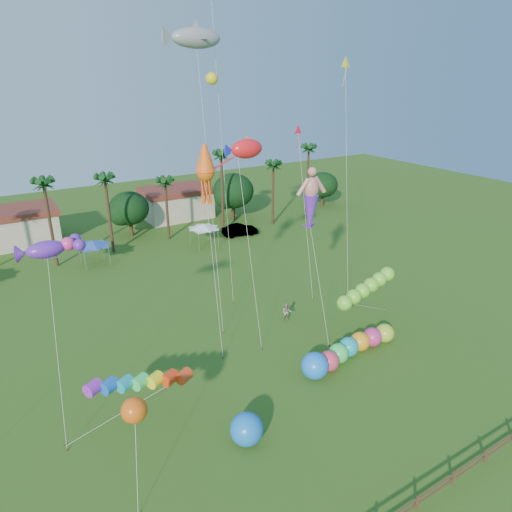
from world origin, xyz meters
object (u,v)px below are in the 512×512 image
caterpillar_inflatable (346,350)px  car_b (240,230)px  blue_ball (247,429)px  spectator_b (287,312)px

caterpillar_inflatable → car_b: bearing=69.1°
car_b → blue_ball: blue_ball is taller
car_b → spectator_b: (-8.39, -23.20, 0.09)m
blue_ball → spectator_b: bearing=45.3°
car_b → spectator_b: bearing=169.7°
spectator_b → blue_ball: blue_ball is taller
spectator_b → caterpillar_inflatable: (0.45, -7.52, -0.04)m
spectator_b → blue_ball: 15.44m
caterpillar_inflatable → blue_ball: bearing=-169.4°
spectator_b → caterpillar_inflatable: size_ratio=0.18×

